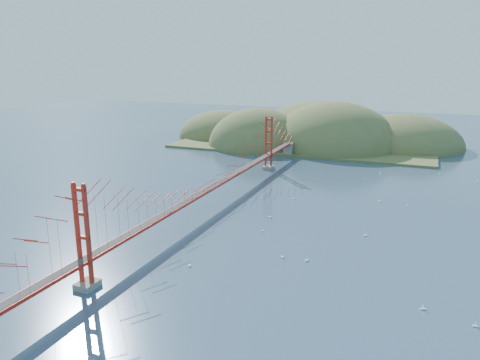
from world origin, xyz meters
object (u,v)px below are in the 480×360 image
at_px(sailboat_0, 263,230).
at_px(sailboat_2, 475,325).
at_px(sailboat_1, 380,201).
at_px(bridge, 209,166).

relative_size(sailboat_0, sailboat_2, 0.92).
bearing_deg(sailboat_0, sailboat_1, 56.42).
bearing_deg(sailboat_1, sailboat_2, -71.44).
height_order(bridge, sailboat_0, bridge).
relative_size(sailboat_0, sailboat_1, 0.91).
height_order(sailboat_1, sailboat_2, sailboat_1).
xyz_separation_m(sailboat_1, sailboat_2, (12.37, -36.83, -0.00)).
xyz_separation_m(bridge, sailboat_0, (11.74, -6.98, -6.87)).
bearing_deg(sailboat_1, sailboat_0, -123.58).
relative_size(bridge, sailboat_2, 154.19).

